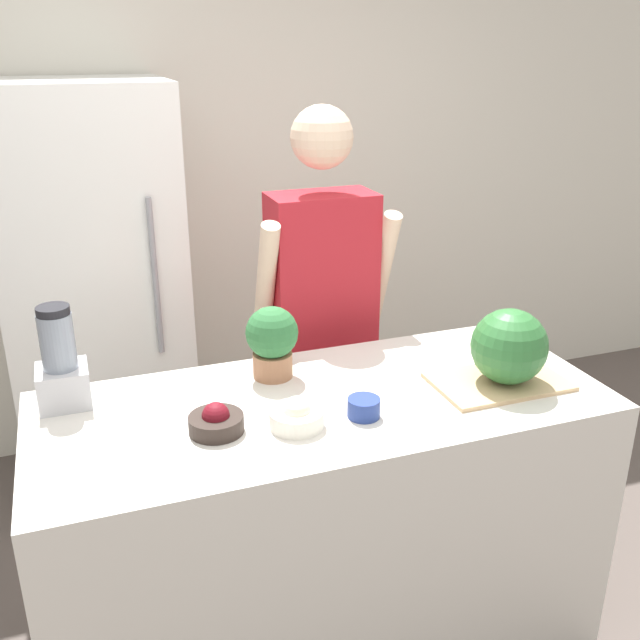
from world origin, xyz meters
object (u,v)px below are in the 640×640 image
at_px(bowl_cream, 297,416).
at_px(blender, 61,366).
at_px(watermelon, 509,346).
at_px(bowl_cherries, 216,421).
at_px(potted_plant, 272,340).
at_px(person, 322,327).
at_px(refrigerator, 97,298).
at_px(bowl_small_blue, 364,408).

distance_m(bowl_cream, blender, 0.72).
relative_size(watermelon, bowl_cherries, 1.54).
xyz_separation_m(bowl_cherries, bowl_cream, (0.22, -0.05, 0.00)).
relative_size(bowl_cream, blender, 0.50).
bearing_deg(blender, watermelon, -14.61).
bearing_deg(potted_plant, watermelon, -24.69).
relative_size(person, blender, 5.63).
relative_size(refrigerator, person, 1.04).
bearing_deg(bowl_cherries, person, 50.99).
relative_size(blender, potted_plant, 1.31).
relative_size(person, potted_plant, 7.37).
xyz_separation_m(refrigerator, blender, (-0.15, -1.05, 0.16)).
xyz_separation_m(refrigerator, person, (0.82, -0.66, 0.00)).
height_order(bowl_cherries, bowl_cream, bowl_cream).
xyz_separation_m(bowl_cream, blender, (-0.62, 0.37, 0.09)).
distance_m(bowl_cherries, potted_plant, 0.39).
relative_size(bowl_cherries, bowl_small_blue, 1.62).
xyz_separation_m(person, bowl_cream, (-0.35, -0.76, 0.06)).
relative_size(bowl_cream, bowl_small_blue, 1.64).
bearing_deg(person, bowl_cherries, -129.01).
bearing_deg(potted_plant, bowl_cherries, -131.10).
bearing_deg(bowl_cherries, bowl_cream, -12.58).
distance_m(person, potted_plant, 0.56).
xyz_separation_m(person, blender, (-0.97, -0.39, 0.16)).
distance_m(person, bowl_cherries, 0.92).
distance_m(bowl_small_blue, potted_plant, 0.40).
distance_m(refrigerator, blender, 1.07).
bearing_deg(refrigerator, potted_plant, -65.51).
xyz_separation_m(person, bowl_cherries, (-0.58, -0.71, 0.06)).
bearing_deg(potted_plant, blender, 177.14).
distance_m(watermelon, blender, 1.37).
bearing_deg(potted_plant, person, 52.48).
xyz_separation_m(bowl_cherries, bowl_small_blue, (0.42, -0.06, -0.00)).
xyz_separation_m(bowl_small_blue, potted_plant, (-0.17, 0.35, 0.10)).
bearing_deg(person, bowl_small_blue, -101.09).
xyz_separation_m(refrigerator, potted_plant, (0.49, -1.08, 0.16)).
height_order(watermelon, blender, blender).
bearing_deg(blender, person, 21.98).
relative_size(bowl_cherries, bowl_cream, 0.99).
height_order(bowl_cherries, bowl_small_blue, bowl_cherries).
height_order(bowl_cherries, blender, blender).
distance_m(watermelon, potted_plant, 0.75).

